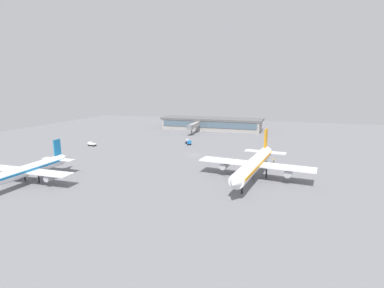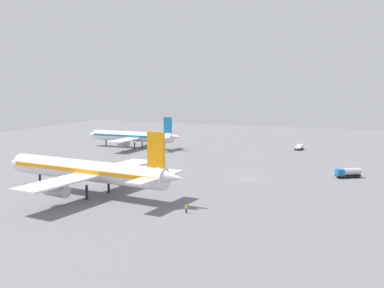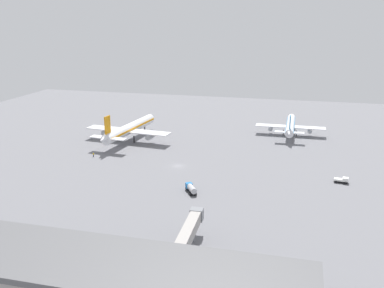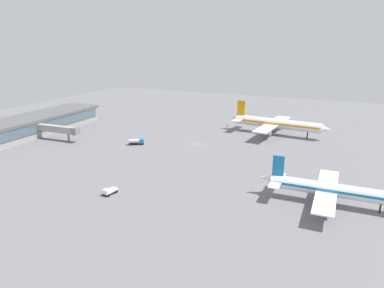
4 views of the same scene
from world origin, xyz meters
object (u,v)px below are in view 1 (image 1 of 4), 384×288
at_px(airplane_at_gate, 25,171).
at_px(ground_crew_worker, 274,160).
at_px(pushback_tractor, 92,144).
at_px(fuel_truck, 188,142).
at_px(airplane_taxiing, 254,164).

xyz_separation_m(airplane_at_gate, ground_crew_worker, (-72.36, -52.99, -3.47)).
distance_m(pushback_tractor, ground_crew_worker, 91.27).
xyz_separation_m(fuel_truck, ground_crew_worker, (-45.56, 25.35, -0.54)).
height_order(airplane_at_gate, fuel_truck, airplane_at_gate).
relative_size(airplane_at_gate, fuel_truck, 6.12).
xyz_separation_m(pushback_tractor, fuel_truck, (-45.57, -20.23, 0.42)).
relative_size(airplane_taxiing, pushback_tractor, 10.43).
bearing_deg(ground_crew_worker, fuel_truck, -31.44).
distance_m(pushback_tractor, fuel_truck, 49.86).
bearing_deg(airplane_at_gate, fuel_truck, 160.73).
height_order(airplane_taxiing, fuel_truck, airplane_taxiing).
bearing_deg(airplane_at_gate, ground_crew_worker, 125.84).
height_order(airplane_at_gate, pushback_tractor, airplane_at_gate).
xyz_separation_m(airplane_at_gate, fuel_truck, (-26.81, -78.34, -2.94)).
relative_size(pushback_tractor, fuel_truck, 0.72).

